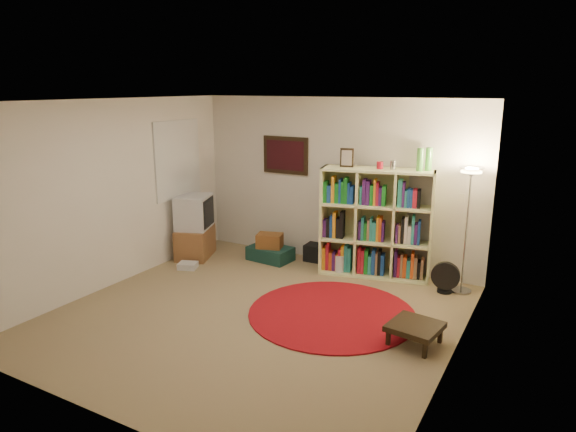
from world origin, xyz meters
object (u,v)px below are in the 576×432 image
(floor_fan, at_px, (445,277))
(floor_lamp, at_px, (470,189))
(tv_stand, at_px, (195,228))
(suitcase, at_px, (270,253))
(side_table, at_px, (415,327))
(bookshelf, at_px, (374,224))

(floor_fan, bearing_deg, floor_lamp, 30.84)
(tv_stand, bearing_deg, floor_lamp, -12.23)
(floor_fan, distance_m, suitcase, 2.69)
(side_table, bearing_deg, suitcase, 149.87)
(bookshelf, height_order, tv_stand, bookshelf)
(bookshelf, xyz_separation_m, floor_lamp, (1.26, -0.04, 0.64))
(suitcase, bearing_deg, bookshelf, 11.56)
(floor_fan, xyz_separation_m, tv_stand, (-3.81, -0.43, 0.27))
(suitcase, xyz_separation_m, side_table, (2.72, -1.58, 0.09))
(tv_stand, bearing_deg, bookshelf, -7.73)
(bookshelf, distance_m, side_table, 2.15)
(floor_lamp, relative_size, tv_stand, 1.67)
(floor_fan, bearing_deg, bookshelf, 162.90)
(tv_stand, bearing_deg, side_table, -36.96)
(tv_stand, distance_m, suitcase, 1.27)
(floor_lamp, relative_size, floor_fan, 3.94)
(side_table, bearing_deg, floor_fan, 91.32)
(floor_fan, xyz_separation_m, suitcase, (-2.69, 0.01, -0.11))
(bookshelf, distance_m, suitcase, 1.75)
(bookshelf, distance_m, tv_stand, 2.82)
(floor_lamp, xyz_separation_m, suitcase, (-2.87, -0.14, -1.28))
(bookshelf, xyz_separation_m, side_table, (1.11, -1.76, -0.56))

